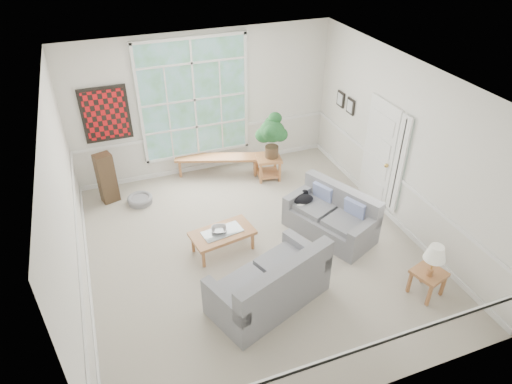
% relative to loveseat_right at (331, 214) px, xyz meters
% --- Properties ---
extents(floor, '(5.50, 6.00, 0.01)m').
position_rel_loveseat_right_xyz_m(floor, '(-1.41, 0.05, -0.43)').
color(floor, '#A59C8C').
rests_on(floor, ground).
extents(ceiling, '(5.50, 6.00, 0.02)m').
position_rel_loveseat_right_xyz_m(ceiling, '(-1.41, 0.05, 2.57)').
color(ceiling, white).
rests_on(ceiling, ground).
extents(wall_back, '(5.50, 0.02, 3.00)m').
position_rel_loveseat_right_xyz_m(wall_back, '(-1.41, 3.05, 1.07)').
color(wall_back, silver).
rests_on(wall_back, ground).
extents(wall_front, '(5.50, 0.02, 3.00)m').
position_rel_loveseat_right_xyz_m(wall_front, '(-1.41, -2.95, 1.07)').
color(wall_front, silver).
rests_on(wall_front, ground).
extents(wall_left, '(0.02, 6.00, 3.00)m').
position_rel_loveseat_right_xyz_m(wall_left, '(-4.16, 0.05, 1.07)').
color(wall_left, silver).
rests_on(wall_left, ground).
extents(wall_right, '(0.02, 6.00, 3.00)m').
position_rel_loveseat_right_xyz_m(wall_right, '(1.34, 0.05, 1.07)').
color(wall_right, silver).
rests_on(wall_right, ground).
extents(window_back, '(2.30, 0.08, 2.40)m').
position_rel_loveseat_right_xyz_m(window_back, '(-1.61, 3.01, 1.22)').
color(window_back, white).
rests_on(window_back, wall_back).
extents(entry_door, '(0.08, 0.90, 2.10)m').
position_rel_loveseat_right_xyz_m(entry_door, '(1.30, 0.65, 0.62)').
color(entry_door, white).
rests_on(entry_door, floor).
extents(door_sidelight, '(0.08, 0.26, 1.90)m').
position_rel_loveseat_right_xyz_m(door_sidelight, '(1.30, 0.02, 0.72)').
color(door_sidelight, white).
rests_on(door_sidelight, wall_right).
extents(wall_art, '(0.90, 0.06, 1.10)m').
position_rel_loveseat_right_xyz_m(wall_art, '(-3.36, 3.00, 1.17)').
color(wall_art, maroon).
rests_on(wall_art, wall_back).
extents(wall_frame_near, '(0.04, 0.26, 0.32)m').
position_rel_loveseat_right_xyz_m(wall_frame_near, '(1.30, 1.80, 1.12)').
color(wall_frame_near, black).
rests_on(wall_frame_near, wall_right).
extents(wall_frame_far, '(0.04, 0.26, 0.32)m').
position_rel_loveseat_right_xyz_m(wall_frame_far, '(1.30, 2.20, 1.12)').
color(wall_frame_far, black).
rests_on(wall_frame_far, wall_right).
extents(loveseat_right, '(1.39, 1.77, 0.85)m').
position_rel_loveseat_right_xyz_m(loveseat_right, '(0.00, 0.00, 0.00)').
color(loveseat_right, gray).
rests_on(loveseat_right, floor).
extents(loveseat_front, '(1.97, 1.48, 0.95)m').
position_rel_loveseat_right_xyz_m(loveseat_front, '(-1.63, -1.12, 0.05)').
color(loveseat_front, gray).
rests_on(loveseat_front, floor).
extents(coffee_table, '(1.13, 0.74, 0.39)m').
position_rel_loveseat_right_xyz_m(coffee_table, '(-1.93, 0.23, -0.23)').
color(coffee_table, '#A3663B').
rests_on(coffee_table, floor).
extents(pewter_bowl, '(0.39, 0.39, 0.08)m').
position_rel_loveseat_right_xyz_m(pewter_bowl, '(-1.97, 0.27, 0.00)').
color(pewter_bowl, '#97979C').
rests_on(pewter_bowl, coffee_table).
extents(window_bench, '(1.83, 0.93, 0.42)m').
position_rel_loveseat_right_xyz_m(window_bench, '(-1.28, 2.70, -0.22)').
color(window_bench, '#A3663B').
rests_on(window_bench, floor).
extents(end_table, '(0.58, 0.58, 0.51)m').
position_rel_loveseat_right_xyz_m(end_table, '(-0.32, 2.17, -0.17)').
color(end_table, '#A3663B').
rests_on(end_table, floor).
extents(houseplant, '(0.69, 0.69, 0.96)m').
position_rel_loveseat_right_xyz_m(houseplant, '(-0.25, 2.15, 0.56)').
color(houseplant, '#1C5024').
rests_on(houseplant, end_table).
extents(side_table, '(0.54, 0.54, 0.44)m').
position_rel_loveseat_right_xyz_m(side_table, '(0.68, -1.83, -0.20)').
color(side_table, '#A3663B').
rests_on(side_table, floor).
extents(table_lamp, '(0.45, 0.45, 0.55)m').
position_rel_loveseat_right_xyz_m(table_lamp, '(0.63, -1.88, 0.29)').
color(table_lamp, white).
rests_on(table_lamp, side_table).
extents(pet_bed, '(0.61, 0.61, 0.14)m').
position_rel_loveseat_right_xyz_m(pet_bed, '(-3.05, 2.17, -0.35)').
color(pet_bed, slate).
rests_on(pet_bed, floor).
extents(floor_speaker, '(0.38, 0.33, 1.03)m').
position_rel_loveseat_right_xyz_m(floor_speaker, '(-3.59, 2.48, 0.09)').
color(floor_speaker, '#412F1D').
rests_on(floor_speaker, floor).
extents(cat, '(0.38, 0.27, 0.18)m').
position_rel_loveseat_right_xyz_m(cat, '(-0.31, 0.47, 0.10)').
color(cat, black).
rests_on(cat, loveseat_right).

